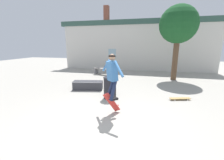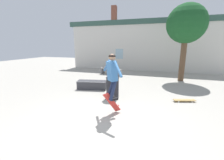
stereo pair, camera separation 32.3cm
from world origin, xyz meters
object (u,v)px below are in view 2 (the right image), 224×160
tree_right (186,25)px  skateboard_flipping (112,102)px  trash_bin (113,87)px  skater (112,73)px  park_bench (111,70)px  skate_ledge (92,85)px  skateboard_resting (184,100)px

tree_right → skateboard_flipping: 7.23m
trash_bin → skater: 1.84m
tree_right → park_bench: 5.85m
park_bench → skate_ledge: 3.93m
park_bench → tree_right: bearing=18.6°
trash_bin → skateboard_resting: bearing=9.1°
tree_right → park_bench: tree_right is taller
tree_right → skateboard_resting: 5.24m
trash_bin → skateboard_flipping: size_ratio=1.19×
tree_right → park_bench: bearing=174.8°
skater → skateboard_resting: 3.45m
tree_right → skateboard_resting: bearing=-94.2°
tree_right → skateboard_resting: tree_right is taller
skate_ledge → skateboard_flipping: 3.11m
park_bench → skater: (2.19, -6.44, 1.04)m
park_bench → skater: skater is taller
skate_ledge → skateboard_flipping: skateboard_flipping is taller
skate_ledge → skateboard_flipping: bearing=-63.9°
skate_ledge → skateboard_flipping: (1.89, -2.46, 0.18)m
tree_right → skateboard_resting: (-0.29, -3.98, -3.39)m
park_bench → trash_bin: trash_bin is taller
skateboard_flipping → skateboard_resting: 3.18m
skateboard_resting → park_bench: bearing=-60.7°
skater → skateboard_flipping: skater is taller
skate_ledge → skater: 3.37m
trash_bin → skateboard_resting: size_ratio=1.04×
tree_right → skateboard_resting: size_ratio=5.22×
park_bench → skater: size_ratio=1.32×
park_bench → skateboard_resting: 6.44m
trash_bin → skateboard_resting: 3.00m
skate_ledge → skater: bearing=-64.3°
skater → skateboard_resting: skater is taller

